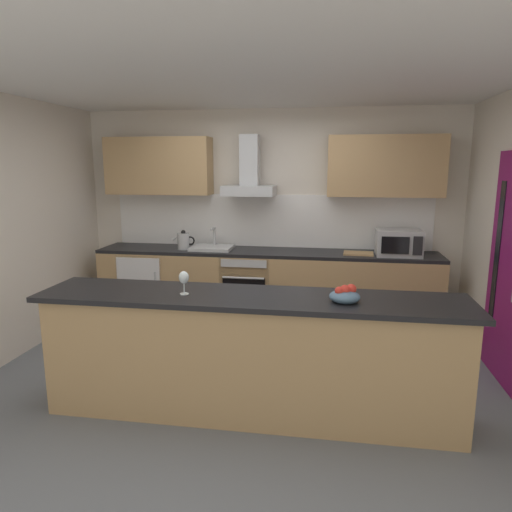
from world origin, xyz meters
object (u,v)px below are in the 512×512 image
at_px(sink, 212,247).
at_px(fruit_bowl, 345,295).
at_px(oven, 248,286).
at_px(refrigerator, 148,284).
at_px(chopping_board, 358,253).
at_px(microwave, 399,243).
at_px(kettle, 184,241).
at_px(wine_glass, 184,278).
at_px(range_hood, 250,176).

distance_m(sink, fruit_bowl, 2.70).
relative_size(oven, refrigerator, 0.94).
distance_m(oven, chopping_board, 1.39).
xyz_separation_m(microwave, kettle, (-2.56, -0.01, -0.04)).
bearing_deg(sink, chopping_board, -1.13).
bearing_deg(chopping_board, wine_glass, -122.86).
relative_size(wine_glass, chopping_board, 0.52).
bearing_deg(kettle, oven, 2.41).
distance_m(refrigerator, microwave, 3.12).
distance_m(fruit_bowl, chopping_board, 2.19).
height_order(oven, wine_glass, wine_glass).
relative_size(range_hood, wine_glass, 4.05).
bearing_deg(refrigerator, wine_glass, -61.14).
xyz_separation_m(kettle, fruit_bowl, (1.90, -2.16, 0.01)).
distance_m(range_hood, wine_glass, 2.43).
relative_size(sink, fruit_bowl, 2.27).
bearing_deg(refrigerator, fruit_bowl, -42.43).
bearing_deg(fruit_bowl, range_hood, 115.25).
relative_size(sink, wine_glass, 2.81).
relative_size(refrigerator, kettle, 2.94).
bearing_deg(wine_glass, fruit_bowl, 0.20).
bearing_deg(refrigerator, chopping_board, -0.46).
bearing_deg(wine_glass, range_hood, 87.76).
height_order(refrigerator, sink, sink).
distance_m(refrigerator, sink, 0.99).
bearing_deg(oven, fruit_bowl, -63.46).
distance_m(sink, kettle, 0.36).
height_order(refrigerator, kettle, kettle).
relative_size(range_hood, fruit_bowl, 3.27).
xyz_separation_m(kettle, chopping_board, (2.11, 0.01, -0.09)).
bearing_deg(sink, range_hood, 14.74).
height_order(microwave, chopping_board, microwave).
bearing_deg(fruit_bowl, sink, 125.03).
xyz_separation_m(sink, chopping_board, (1.77, -0.03, -0.02)).
distance_m(range_hood, fruit_bowl, 2.69).
bearing_deg(range_hood, chopping_board, -6.64).
bearing_deg(microwave, sink, 178.99).
height_order(oven, microwave, microwave).
xyz_separation_m(microwave, range_hood, (-1.76, 0.16, 0.74)).
relative_size(sink, kettle, 1.73).
distance_m(microwave, chopping_board, 0.46).
bearing_deg(chopping_board, sink, 178.87).
relative_size(sink, range_hood, 0.69).
height_order(refrigerator, microwave, microwave).
distance_m(sink, wine_glass, 2.25).
bearing_deg(wine_glass, kettle, 108.09).
xyz_separation_m(microwave, sink, (-2.21, 0.04, -0.12)).
bearing_deg(kettle, fruit_bowl, -48.76).
xyz_separation_m(wine_glass, chopping_board, (1.41, 2.18, -0.18)).
bearing_deg(sink, fruit_bowl, -54.97).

